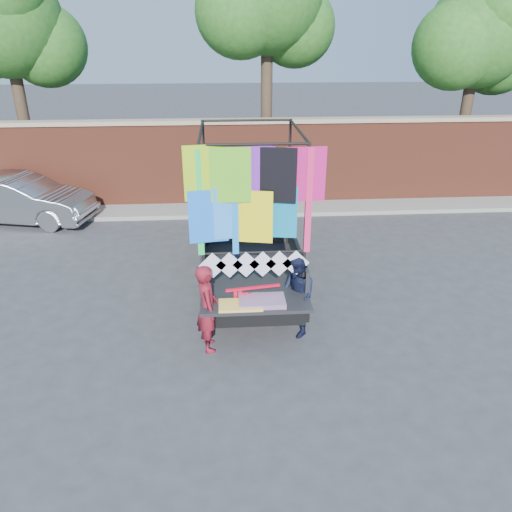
{
  "coord_description": "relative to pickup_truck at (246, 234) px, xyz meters",
  "views": [
    {
      "loc": [
        -0.44,
        -7.95,
        5.04
      ],
      "look_at": [
        0.11,
        0.07,
        1.35
      ],
      "focal_mm": 35.0,
      "sensor_mm": 36.0,
      "label": 1
    }
  ],
  "objects": [
    {
      "name": "brick_wall",
      "position": [
        -0.05,
        4.7,
        0.45
      ],
      "size": [
        30.0,
        0.45,
        2.61
      ],
      "color": "brown",
      "rests_on": "ground"
    },
    {
      "name": "ground",
      "position": [
        -0.05,
        -2.3,
        -0.87
      ],
      "size": [
        90.0,
        90.0,
        0.0
      ],
      "primitive_type": "plane",
      "color": "#38383A",
      "rests_on": "ground"
    },
    {
      "name": "curb",
      "position": [
        -0.05,
        4.0,
        -0.81
      ],
      "size": [
        30.0,
        1.2,
        0.12
      ],
      "primitive_type": "cube",
      "color": "gray",
      "rests_on": "ground"
    },
    {
      "name": "sedan",
      "position": [
        -6.18,
        3.53,
        -0.21
      ],
      "size": [
        4.26,
        2.25,
        1.34
      ],
      "primitive_type": "imported",
      "rotation": [
        0.0,
        0.0,
        1.35
      ],
      "color": "#A1A5A8",
      "rests_on": "ground"
    },
    {
      "name": "woman",
      "position": [
        -0.81,
        -3.01,
        -0.09
      ],
      "size": [
        0.46,
        0.62,
        1.56
      ],
      "primitive_type": "imported",
      "rotation": [
        0.0,
        0.0,
        1.73
      ],
      "color": "maroon",
      "rests_on": "ground"
    },
    {
      "name": "tree_left",
      "position": [
        -6.53,
        5.82,
        4.24
      ],
      "size": [
        4.2,
        3.3,
        7.05
      ],
      "color": "#38281C",
      "rests_on": "ground"
    },
    {
      "name": "tree_right",
      "position": [
        7.47,
        5.82,
        3.88
      ],
      "size": [
        4.2,
        3.3,
        6.62
      ],
      "color": "#38281C",
      "rests_on": "ground"
    },
    {
      "name": "man",
      "position": [
        0.74,
        -2.67,
        -0.11
      ],
      "size": [
        0.75,
        0.87,
        1.53
      ],
      "primitive_type": "imported",
      "rotation": [
        0.0,
        0.0,
        -1.32
      ],
      "color": "black",
      "rests_on": "ground"
    },
    {
      "name": "tree_mid",
      "position": [
        0.97,
        5.82,
        4.82
      ],
      "size": [
        4.2,
        3.3,
        7.73
      ],
      "color": "#38281C",
      "rests_on": "ground"
    },
    {
      "name": "streamer_bundle",
      "position": [
        -0.14,
        -2.85,
        -0.02
      ],
      "size": [
        0.93,
        0.2,
        0.65
      ],
      "color": "red",
      "rests_on": "ground"
    },
    {
      "name": "pickup_truck",
      "position": [
        0.0,
        0.0,
        0.0
      ],
      "size": [
        2.18,
        5.49,
        3.45
      ],
      "color": "black",
      "rests_on": "ground"
    }
  ]
}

